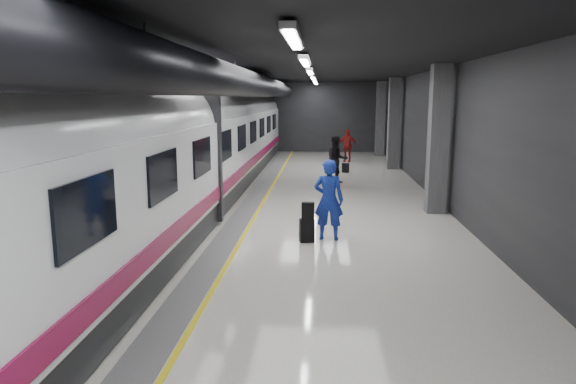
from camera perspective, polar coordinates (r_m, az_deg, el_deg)
name	(u,v)px	position (r m, az deg, el deg)	size (l,w,h in m)	color
ground	(284,225)	(14.35, -0.45, -3.74)	(40.00, 40.00, 0.00)	silver
platform_hall	(276,97)	(14.89, -1.31, 10.52)	(10.02, 40.02, 4.51)	black
train	(167,151)	(14.60, -13.32, 4.47)	(3.05, 38.00, 4.05)	black
traveler_main	(329,200)	(12.80, 4.55, -0.86)	(0.74, 0.49, 2.03)	#1841B9
suitcase_main	(307,230)	(12.69, 2.12, -4.29)	(0.35, 0.22, 0.58)	black
shoulder_bag	(308,211)	(12.57, 2.23, -2.09)	(0.32, 0.17, 0.42)	black
traveler_far_a	(337,160)	(21.39, 5.42, 3.58)	(0.95, 0.74, 1.96)	black
traveler_far_b	(347,146)	(28.69, 6.59, 5.15)	(1.06, 0.44, 1.81)	maroon
suitcase_far	(346,168)	(24.59, 6.42, 2.69)	(0.31, 0.20, 0.45)	black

